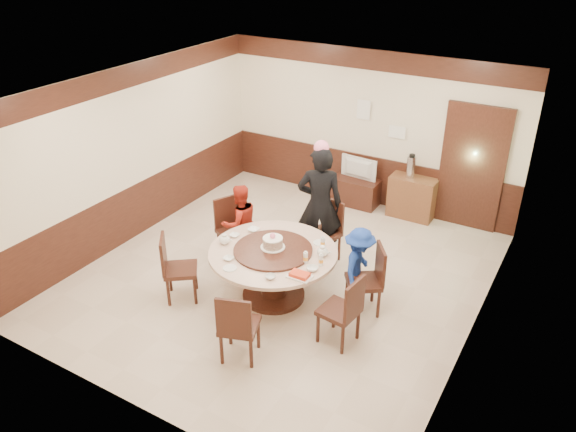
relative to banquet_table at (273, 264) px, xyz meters
The scene contains 31 objects.
room 0.78m from the banquet_table, 105.63° to the left, with size 6.00×6.04×2.84m.
banquet_table is the anchor object (origin of this frame).
chair_0 1.28m from the banquet_table, 16.61° to the left, with size 0.62×0.61×0.97m.
chair_1 1.27m from the banquet_table, 83.04° to the left, with size 0.54×0.55×0.97m.
chair_2 1.26m from the banquet_table, 151.59° to the left, with size 0.59×0.59×0.97m.
chair_3 1.31m from the banquet_table, 149.12° to the right, with size 0.62×0.62×0.97m.
chair_4 1.31m from the banquet_table, 76.75° to the right, with size 0.56×0.57×0.97m.
chair_5 1.29m from the banquet_table, 17.75° to the right, with size 0.50×0.49×0.97m.
person_standing 1.29m from the banquet_table, 86.73° to the left, with size 0.68×0.45×1.86m, color black.
person_red 1.16m from the banquet_table, 147.53° to the left, with size 0.60×0.47×1.24m, color #A72416.
person_blue 1.16m from the banquet_table, 24.53° to the left, with size 0.74×0.42×1.14m, color navy.
birthday_cake 0.33m from the banquet_table, 125.15° to the left, with size 0.33×0.33×0.22m.
teapot_left 0.75m from the banquet_table, 165.70° to the right, with size 0.17×0.15×0.13m, color white.
teapot_right 0.72m from the banquet_table, 19.66° to the left, with size 0.17×0.15×0.13m, color white.
bowl_0 0.67m from the banquet_table, 148.44° to the left, with size 0.16×0.16×0.04m, color white.
bowl_1 0.70m from the banquet_table, 61.12° to the right, with size 0.13×0.13×0.04m, color white.
bowl_2 0.66m from the banquet_table, 128.86° to the right, with size 0.14×0.14×0.03m, color white.
bowl_3 0.74m from the banquet_table, 12.72° to the right, with size 0.15×0.15×0.05m, color white.
bowl_4 0.72m from the banquet_table, behind, with size 0.14×0.14×0.03m, color white.
saucer_near 0.73m from the banquet_table, 111.04° to the right, with size 0.18×0.18×0.01m, color white.
saucer_far 0.71m from the banquet_table, 48.01° to the left, with size 0.18×0.18×0.01m, color white.
shrimp_platter 0.76m from the banquet_table, 30.95° to the right, with size 0.30×0.20×0.06m.
bottle_0 0.61m from the banquet_table, ahead, with size 0.06×0.06×0.16m, color white.
bottle_1 0.78m from the banquet_table, ahead, with size 0.06×0.06×0.16m, color white.
bottle_2 0.74m from the banquet_table, 37.69° to the left, with size 0.06×0.06×0.16m, color white.
tv_stand 3.29m from the banquet_table, 93.98° to the left, with size 0.85×0.45×0.50m, color #381A11.
television 3.29m from the banquet_table, 93.98° to the left, with size 0.70×0.09×0.41m, color gray.
side_cabinet 3.41m from the banquet_table, 75.76° to the left, with size 0.80×0.40×0.75m, color brown.
thermos 3.41m from the banquet_table, 77.05° to the left, with size 0.15×0.15×0.38m, color silver.
notice_left 3.69m from the banquet_table, 94.27° to the left, with size 0.25×0.00×0.35m, color white.
notice_right 3.62m from the banquet_table, 83.60° to the left, with size 0.30×0.00×0.22m, color white.
Camera 1 is at (3.60, -6.01, 4.69)m, focal length 35.00 mm.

